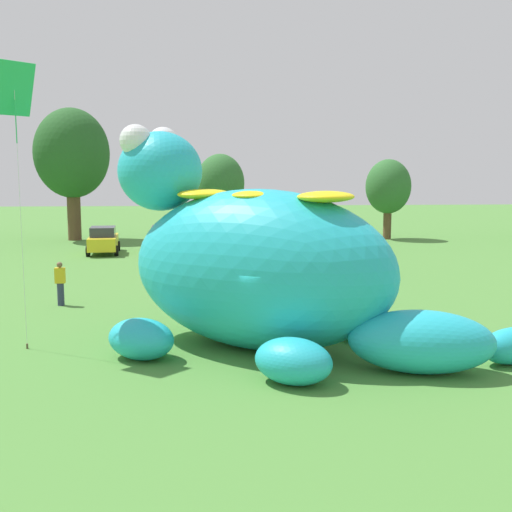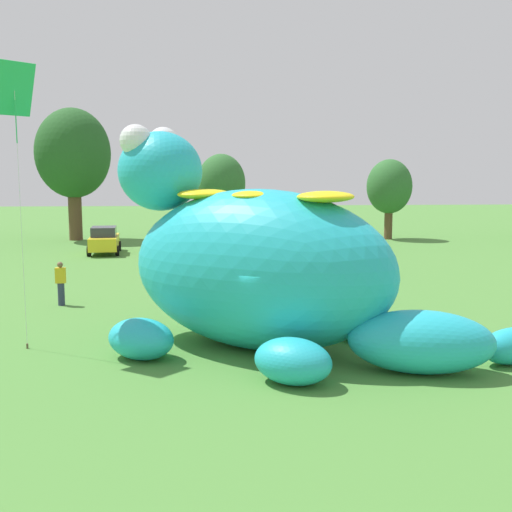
{
  "view_description": "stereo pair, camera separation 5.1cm",
  "coord_description": "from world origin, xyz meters",
  "px_view_note": "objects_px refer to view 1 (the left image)",
  "views": [
    {
      "loc": [
        -2.07,
        -16.87,
        5.15
      ],
      "look_at": [
        -0.57,
        2.05,
        2.6
      ],
      "focal_mm": 43.85,
      "sensor_mm": 36.0,
      "label": 1
    },
    {
      "loc": [
        -2.02,
        -16.87,
        5.15
      ],
      "look_at": [
        -0.57,
        2.05,
        2.6
      ],
      "focal_mm": 43.85,
      "sensor_mm": 36.0,
      "label": 2
    }
  ],
  "objects_px": {
    "tethered_flying_kite": "(14,93)",
    "spectator_by_cars": "(372,259)",
    "car_yellow": "(103,240)",
    "spectator_near_inflatable": "(60,284)",
    "spectator_mid_field": "(261,299)",
    "car_white": "(164,239)",
    "box_truck": "(313,226)",
    "car_black": "(225,239)",
    "giant_inflatable_creature": "(260,267)"
  },
  "relations": [
    {
      "from": "car_yellow",
      "to": "car_white",
      "type": "relative_size",
      "value": 1.02
    },
    {
      "from": "car_white",
      "to": "spectator_near_inflatable",
      "type": "height_order",
      "value": "car_white"
    },
    {
      "from": "tethered_flying_kite",
      "to": "car_white",
      "type": "bearing_deg",
      "value": 83.4
    },
    {
      "from": "giant_inflatable_creature",
      "to": "car_yellow",
      "type": "xyz_separation_m",
      "value": [
        -8.09,
        22.16,
        -1.55
      ]
    },
    {
      "from": "spectator_near_inflatable",
      "to": "spectator_by_cars",
      "type": "relative_size",
      "value": 1.0
    },
    {
      "from": "spectator_mid_field",
      "to": "tethered_flying_kite",
      "type": "distance_m",
      "value": 9.99
    },
    {
      "from": "car_white",
      "to": "box_truck",
      "type": "bearing_deg",
      "value": 3.18
    },
    {
      "from": "car_white",
      "to": "car_black",
      "type": "relative_size",
      "value": 0.97
    },
    {
      "from": "spectator_by_cars",
      "to": "spectator_near_inflatable",
      "type": "bearing_deg",
      "value": -156.5
    },
    {
      "from": "box_truck",
      "to": "spectator_by_cars",
      "type": "height_order",
      "value": "box_truck"
    },
    {
      "from": "car_white",
      "to": "spectator_near_inflatable",
      "type": "xyz_separation_m",
      "value": [
        -2.94,
        -16.0,
        -0.01
      ]
    },
    {
      "from": "car_black",
      "to": "spectator_mid_field",
      "type": "height_order",
      "value": "car_black"
    },
    {
      "from": "car_yellow",
      "to": "car_white",
      "type": "xyz_separation_m",
      "value": [
        3.81,
        0.3,
        0.0
      ]
    },
    {
      "from": "giant_inflatable_creature",
      "to": "tethered_flying_kite",
      "type": "bearing_deg",
      "value": 176.74
    },
    {
      "from": "giant_inflatable_creature",
      "to": "spectator_by_cars",
      "type": "bearing_deg",
      "value": 61.75
    },
    {
      "from": "car_black",
      "to": "giant_inflatable_creature",
      "type": "bearing_deg",
      "value": -89.02
    },
    {
      "from": "spectator_near_inflatable",
      "to": "spectator_mid_field",
      "type": "relative_size",
      "value": 1.0
    },
    {
      "from": "car_white",
      "to": "spectator_mid_field",
      "type": "distance_m",
      "value": 19.98
    },
    {
      "from": "box_truck",
      "to": "spectator_mid_field",
      "type": "xyz_separation_m",
      "value": [
        -5.2,
        -19.99,
        -0.75
      ]
    },
    {
      "from": "box_truck",
      "to": "spectator_by_cars",
      "type": "xyz_separation_m",
      "value": [
        1.23,
        -10.48,
        -0.75
      ]
    },
    {
      "from": "giant_inflatable_creature",
      "to": "car_black",
      "type": "bearing_deg",
      "value": 90.98
    },
    {
      "from": "box_truck",
      "to": "tethered_flying_kite",
      "type": "height_order",
      "value": "tethered_flying_kite"
    },
    {
      "from": "spectator_by_cars",
      "to": "spectator_mid_field",
      "type": "bearing_deg",
      "value": -124.07
    },
    {
      "from": "car_yellow",
      "to": "spectator_mid_field",
      "type": "height_order",
      "value": "car_yellow"
    },
    {
      "from": "car_white",
      "to": "spectator_by_cars",
      "type": "height_order",
      "value": "car_white"
    },
    {
      "from": "car_black",
      "to": "box_truck",
      "type": "height_order",
      "value": "box_truck"
    },
    {
      "from": "spectator_near_inflatable",
      "to": "spectator_mid_field",
      "type": "xyz_separation_m",
      "value": [
        7.52,
        -3.44,
        0.0
      ]
    },
    {
      "from": "spectator_mid_field",
      "to": "tethered_flying_kite",
      "type": "height_order",
      "value": "tethered_flying_kite"
    },
    {
      "from": "car_black",
      "to": "tethered_flying_kite",
      "type": "relative_size",
      "value": 0.53
    },
    {
      "from": "car_yellow",
      "to": "spectator_near_inflatable",
      "type": "height_order",
      "value": "car_yellow"
    },
    {
      "from": "giant_inflatable_creature",
      "to": "spectator_near_inflatable",
      "type": "distance_m",
      "value": 9.81
    },
    {
      "from": "car_black",
      "to": "car_white",
      "type": "bearing_deg",
      "value": 176.52
    },
    {
      "from": "spectator_near_inflatable",
      "to": "spectator_by_cars",
      "type": "bearing_deg",
      "value": 23.5
    },
    {
      "from": "giant_inflatable_creature",
      "to": "spectator_mid_field",
      "type": "bearing_deg",
      "value": 84.29
    },
    {
      "from": "car_yellow",
      "to": "spectator_by_cars",
      "type": "xyz_separation_m",
      "value": [
        14.82,
        -9.64,
        -0.01
      ]
    },
    {
      "from": "box_truck",
      "to": "spectator_mid_field",
      "type": "height_order",
      "value": "box_truck"
    },
    {
      "from": "spectator_mid_field",
      "to": "car_white",
      "type": "bearing_deg",
      "value": 103.24
    },
    {
      "from": "tethered_flying_kite",
      "to": "spectator_by_cars",
      "type": "bearing_deg",
      "value": 41.84
    },
    {
      "from": "spectator_by_cars",
      "to": "car_white",
      "type": "bearing_deg",
      "value": 137.91
    },
    {
      "from": "car_white",
      "to": "spectator_by_cars",
      "type": "bearing_deg",
      "value": -42.09
    },
    {
      "from": "spectator_mid_field",
      "to": "car_yellow",
      "type": "bearing_deg",
      "value": 113.66
    },
    {
      "from": "car_white",
      "to": "spectator_by_cars",
      "type": "relative_size",
      "value": 2.44
    },
    {
      "from": "box_truck",
      "to": "tethered_flying_kite",
      "type": "bearing_deg",
      "value": -118.59
    },
    {
      "from": "car_yellow",
      "to": "spectator_near_inflatable",
      "type": "distance_m",
      "value": 15.73
    },
    {
      "from": "giant_inflatable_creature",
      "to": "spectator_near_inflatable",
      "type": "xyz_separation_m",
      "value": [
        -7.22,
        6.46,
        -1.56
      ]
    },
    {
      "from": "box_truck",
      "to": "spectator_near_inflatable",
      "type": "xyz_separation_m",
      "value": [
        -12.71,
        -16.55,
        -0.75
      ]
    },
    {
      "from": "car_white",
      "to": "box_truck",
      "type": "height_order",
      "value": "box_truck"
    },
    {
      "from": "car_yellow",
      "to": "box_truck",
      "type": "distance_m",
      "value": 13.63
    },
    {
      "from": "spectator_mid_field",
      "to": "spectator_by_cars",
      "type": "distance_m",
      "value": 11.48
    },
    {
      "from": "box_truck",
      "to": "car_yellow",
      "type": "bearing_deg",
      "value": -176.44
    }
  ]
}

